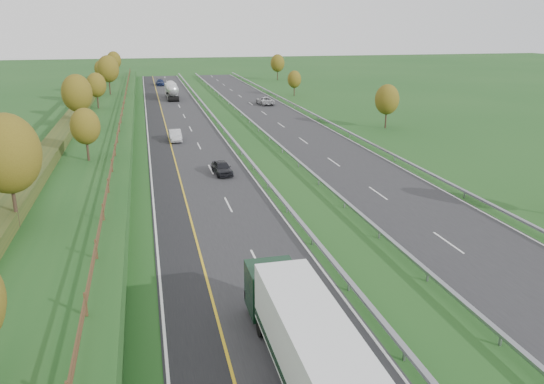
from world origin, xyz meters
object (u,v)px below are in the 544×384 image
at_px(box_lorry, 314,359).
at_px(car_dark_near, 222,168).
at_px(car_small_far, 160,82).
at_px(car_oncoming, 265,101).
at_px(road_tanker, 172,90).
at_px(car_silver_mid, 175,135).

xyz_separation_m(box_lorry, car_dark_near, (1.57, 35.94, -1.59)).
bearing_deg(car_small_far, car_dark_near, -90.02).
height_order(car_small_far, car_oncoming, car_oncoming).
relative_size(road_tanker, car_small_far, 2.18).
bearing_deg(road_tanker, car_silver_mid, -92.77).
bearing_deg(car_small_far, car_oncoming, -67.12).
bearing_deg(box_lorry, car_oncoming, 78.53).
xyz_separation_m(box_lorry, car_silver_mid, (-2.11, 54.03, -1.55)).
height_order(box_lorry, car_silver_mid, box_lorry).
bearing_deg(box_lorry, car_small_far, 90.66).
bearing_deg(car_dark_near, car_silver_mid, 96.43).
relative_size(box_lorry, car_dark_near, 3.95).
height_order(car_silver_mid, car_oncoming, car_oncoming).
xyz_separation_m(car_dark_near, car_oncoming, (15.56, 48.47, 0.07)).
height_order(road_tanker, car_dark_near, road_tanker).
distance_m(car_dark_near, car_silver_mid, 18.46).
distance_m(box_lorry, car_dark_near, 36.01).
xyz_separation_m(car_silver_mid, car_small_far, (0.67, 70.47, 0.01)).
bearing_deg(car_dark_near, road_tanker, 86.40).
bearing_deg(car_oncoming, car_silver_mid, 54.06).
relative_size(box_lorry, car_small_far, 3.17).
xyz_separation_m(car_dark_near, car_silver_mid, (-3.68, 18.09, 0.04)).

